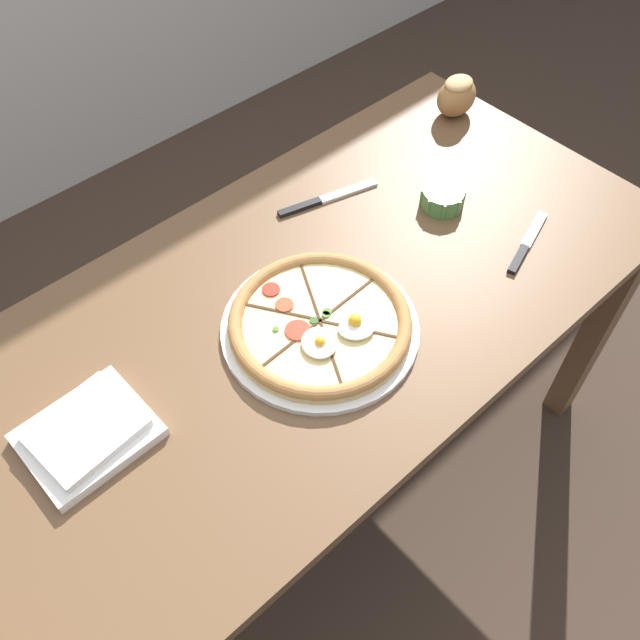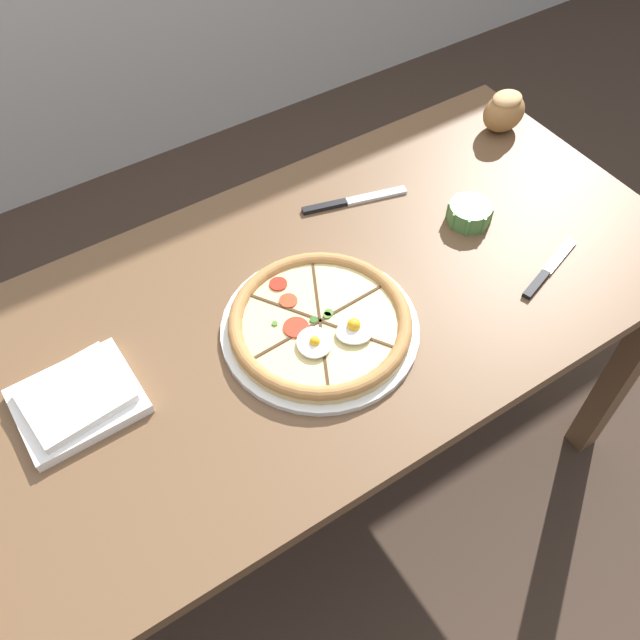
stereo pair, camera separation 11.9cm
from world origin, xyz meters
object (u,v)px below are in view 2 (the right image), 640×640
Objects in this scene: napkin_folded at (77,399)px; knife_main at (549,268)px; ramekin_bowl at (470,213)px; dining_table at (299,342)px; knife_spare at (353,201)px; bread_piece_mid at (504,111)px; pizza at (320,324)px.

napkin_folded is 0.89m from knife_main.
ramekin_bowl is 0.19m from knife_main.
knife_spare reaches higher than dining_table.
bread_piece_mid is at bearing 9.46° from napkin_folded.
ramekin_bowl is at bearing -0.94° from napkin_folded.
dining_table is 14.75× the size of bread_piece_mid.
ramekin_bowl is at bearing 10.24° from pizza.
napkin_folded is at bearing -170.54° from bread_piece_mid.
napkin_folded is at bearing 176.75° from dining_table.
napkin_folded is 1.06× the size of knife_main.
ramekin_bowl is 0.50× the size of knife_main.
ramekin_bowl reaches higher than napkin_folded.
bread_piece_mid reaches higher than napkin_folded.
pizza is 0.46m from knife_main.
knife_main is (0.87, -0.20, -0.01)m from napkin_folded.
knife_main is at bearing -21.44° from dining_table.
pizza reaches higher than napkin_folded.
ramekin_bowl is at bearing -143.59° from bread_piece_mid.
bread_piece_mid reaches higher than dining_table.
knife_main reaches higher than dining_table.
dining_table is 6.85× the size of knife_spare.
dining_table is 4.36× the size of pizza.
napkin_folded reaches higher than knife_spare.
pizza is 1.90× the size of knife_main.
knife_main is (0.46, -0.18, 0.11)m from dining_table.
pizza is at bearing -11.81° from napkin_folded.
knife_spare is (-0.17, 0.17, -0.02)m from ramekin_bowl.
ramekin_bowl is (0.41, 0.07, 0.00)m from pizza.
ramekin_bowl is 0.83m from napkin_folded.
pizza is 0.35m from knife_spare.
pizza is 3.39× the size of bread_piece_mid.
dining_table is at bearing 97.14° from pizza.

